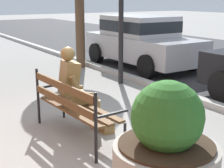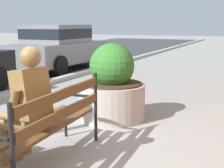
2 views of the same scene
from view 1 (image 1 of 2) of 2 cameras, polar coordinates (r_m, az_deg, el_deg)
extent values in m
plane|color=gray|center=(5.08, -5.49, -9.62)|extent=(80.00, 80.00, 0.00)
cube|color=#B2AFA8|center=(6.80, 16.78, -3.37)|extent=(60.00, 0.20, 0.12)
cube|color=brown|center=(5.00, -7.49, -4.57)|extent=(1.70, 0.21, 0.04)
cube|color=brown|center=(5.08, -5.71, -4.19)|extent=(1.70, 0.21, 0.04)
cube|color=brown|center=(5.17, -3.99, -3.83)|extent=(1.70, 0.21, 0.04)
cube|color=brown|center=(4.91, -8.48, -2.88)|extent=(1.70, 0.13, 0.11)
cube|color=brown|center=(4.85, -8.58, -0.40)|extent=(1.70, 0.13, 0.11)
cylinder|color=black|center=(5.98, -8.30, -3.67)|extent=(0.04, 0.04, 0.45)
cylinder|color=black|center=(5.71, -12.56, -2.10)|extent=(0.04, 0.04, 0.95)
cube|color=black|center=(5.78, -10.19, -0.29)|extent=(0.06, 0.48, 0.03)
cylinder|color=black|center=(4.59, 2.22, -9.25)|extent=(0.04, 0.04, 0.45)
cylinder|color=black|center=(4.24, -2.79, -7.65)|extent=(0.04, 0.04, 0.95)
cube|color=black|center=(4.33, 0.19, -5.09)|extent=(0.06, 0.48, 0.03)
cube|color=olive|center=(5.25, -6.20, -2.33)|extent=(0.38, 0.37, 0.16)
cube|color=olive|center=(5.14, -7.36, 0.96)|extent=(0.40, 0.34, 0.55)
sphere|color=olive|center=(5.06, -7.60, 5.14)|extent=(0.22, 0.22, 0.22)
cylinder|color=olive|center=(5.36, -7.84, 0.96)|extent=(0.12, 0.19, 0.29)
cylinder|color=olive|center=(5.45, -6.40, -0.61)|extent=(0.12, 0.27, 0.10)
cylinder|color=olive|center=(4.95, -6.36, -0.12)|extent=(0.12, 0.19, 0.29)
cylinder|color=olive|center=(5.03, -4.76, -1.85)|extent=(0.12, 0.27, 0.10)
cylinder|color=olive|center=(5.39, -5.08, -2.31)|extent=(0.18, 0.38, 0.14)
cylinder|color=olive|center=(5.53, -3.26, -4.77)|extent=(0.11, 0.11, 0.50)
cube|color=olive|center=(5.62, -2.65, -6.76)|extent=(0.14, 0.25, 0.07)
cylinder|color=olive|center=(5.22, -4.42, -2.83)|extent=(0.18, 0.38, 0.14)
cylinder|color=olive|center=(5.37, -2.55, -5.35)|extent=(0.11, 0.11, 0.50)
cube|color=olive|center=(5.47, -1.94, -7.39)|extent=(0.14, 0.25, 0.07)
cube|color=olive|center=(5.35, -1.01, -7.35)|extent=(0.30, 0.22, 0.16)
cylinder|color=#38281C|center=(3.53, 9.27, -10.19)|extent=(1.00, 1.00, 0.03)
sphere|color=#2D6B28|center=(3.41, 9.47, -5.56)|extent=(0.75, 0.75, 0.75)
cylinder|color=brown|center=(10.22, -5.51, 10.17)|extent=(0.28, 0.28, 2.64)
cube|color=#B7B7BC|center=(10.38, 5.12, 6.31)|extent=(4.11, 1.71, 0.70)
cube|color=#B7B7BC|center=(10.43, 4.69, 9.95)|extent=(2.14, 1.57, 0.60)
cube|color=black|center=(10.43, 4.69, 9.95)|extent=(2.15, 1.59, 0.33)
cylinder|color=black|center=(10.02, 13.65, 3.99)|extent=(0.64, 0.22, 0.64)
cylinder|color=black|center=(8.88, 6.04, 3.01)|extent=(0.64, 0.22, 0.64)
cylinder|color=black|center=(11.98, 4.37, 6.01)|extent=(0.64, 0.22, 0.64)
cylinder|color=black|center=(11.04, -2.70, 5.32)|extent=(0.64, 0.22, 0.64)
cylinder|color=black|center=(7.16, 18.50, -0.45)|extent=(0.64, 0.22, 0.64)
cylinder|color=black|center=(8.10, 1.57, 12.54)|extent=(0.12, 0.12, 3.60)
camera|label=2|loc=(7.20, -33.12, 8.39)|focal=51.62mm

